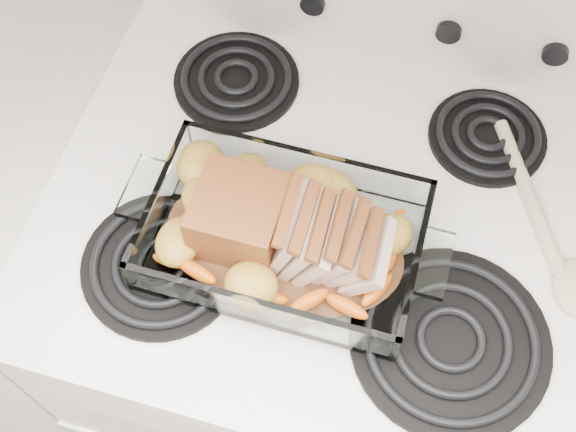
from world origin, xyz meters
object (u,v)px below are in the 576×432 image
(counter_left, at_px, (9,238))
(baking_dish, at_px, (284,240))
(pork_roast, at_px, (272,226))
(electric_range, at_px, (320,318))

(counter_left, xyz_separation_m, baking_dish, (0.62, -0.09, 0.50))
(pork_roast, bearing_deg, baking_dish, -14.23)
(baking_dish, distance_m, pork_roast, 0.04)
(electric_range, height_order, pork_roast, electric_range)
(baking_dish, height_order, pork_roast, pork_roast)
(counter_left, height_order, pork_roast, pork_roast)
(baking_dish, bearing_deg, pork_roast, -179.64)
(electric_range, height_order, counter_left, electric_range)
(counter_left, distance_m, pork_roast, 0.81)
(baking_dish, xyz_separation_m, pork_roast, (-0.02, 0.00, 0.03))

